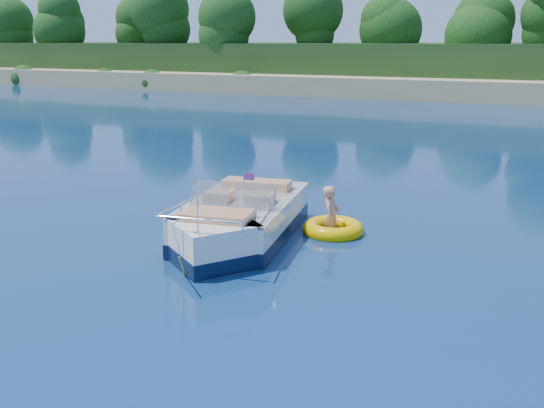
# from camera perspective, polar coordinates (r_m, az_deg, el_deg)

# --- Properties ---
(ground) EXTENTS (160.00, 160.00, 0.00)m
(ground) POSITION_cam_1_polar(r_m,az_deg,el_deg) (12.00, 3.88, -5.58)
(ground) COLOR #091E45
(ground) RESTS_ON ground
(shoreline) EXTENTS (170.00, 59.00, 6.00)m
(shoreline) POSITION_cam_1_polar(r_m,az_deg,el_deg) (74.46, 22.15, 11.53)
(shoreline) COLOR #978658
(shoreline) RESTS_ON ground
(treeline) EXTENTS (150.00, 7.12, 8.19)m
(treeline) POSITION_cam_1_polar(r_m,az_deg,el_deg) (51.69, 21.22, 15.60)
(treeline) COLOR black
(treeline) RESTS_ON ground
(motorboat) EXTENTS (2.69, 5.84, 1.95)m
(motorboat) POSITION_cam_1_polar(r_m,az_deg,el_deg) (13.18, -3.23, -1.91)
(motorboat) COLOR white
(motorboat) RESTS_ON ground
(tow_tube) EXTENTS (1.63, 1.63, 0.37)m
(tow_tube) POSITION_cam_1_polar(r_m,az_deg,el_deg) (13.85, 5.77, -2.35)
(tow_tube) COLOR #FFC100
(tow_tube) RESTS_ON ground
(boy) EXTENTS (0.44, 0.84, 1.58)m
(boy) POSITION_cam_1_polar(r_m,az_deg,el_deg) (13.91, 5.58, -2.67)
(boy) COLOR tan
(boy) RESTS_ON ground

